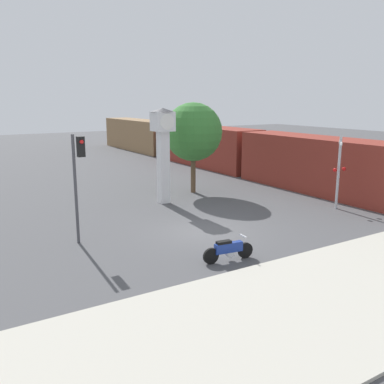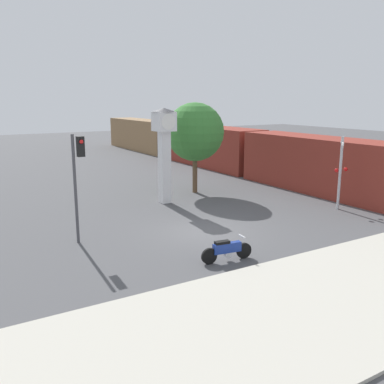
{
  "view_description": "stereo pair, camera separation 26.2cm",
  "coord_description": "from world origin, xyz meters",
  "px_view_note": "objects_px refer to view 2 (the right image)",
  "views": [
    {
      "loc": [
        -9.95,
        -14.95,
        5.71
      ],
      "look_at": [
        -0.19,
        0.76,
        1.67
      ],
      "focal_mm": 40.0,
      "sensor_mm": 36.0,
      "label": 1
    },
    {
      "loc": [
        -9.73,
        -15.09,
        5.71
      ],
      "look_at": [
        -0.19,
        0.76,
        1.67
      ],
      "focal_mm": 40.0,
      "sensor_mm": 36.0,
      "label": 2
    }
  ],
  "objects_px": {
    "freight_train": "(207,146)",
    "railroad_crossing_signal": "(340,170)",
    "street_tree": "(195,132)",
    "clock_tower": "(164,141)",
    "motorcycle": "(227,250)",
    "traffic_light": "(78,169)"
  },
  "relations": [
    {
      "from": "clock_tower",
      "to": "freight_train",
      "type": "bearing_deg",
      "value": 47.54
    },
    {
      "from": "clock_tower",
      "to": "railroad_crossing_signal",
      "type": "bearing_deg",
      "value": -40.14
    },
    {
      "from": "freight_train",
      "to": "street_tree",
      "type": "height_order",
      "value": "street_tree"
    },
    {
      "from": "clock_tower",
      "to": "freight_train",
      "type": "height_order",
      "value": "clock_tower"
    },
    {
      "from": "clock_tower",
      "to": "freight_train",
      "type": "xyz_separation_m",
      "value": [
        9.71,
        10.61,
        -1.75
      ]
    },
    {
      "from": "street_tree",
      "to": "traffic_light",
      "type": "bearing_deg",
      "value": -147.39
    },
    {
      "from": "clock_tower",
      "to": "traffic_light",
      "type": "distance_m",
      "value": 7.42
    },
    {
      "from": "freight_train",
      "to": "motorcycle",
      "type": "bearing_deg",
      "value": -121.24
    },
    {
      "from": "clock_tower",
      "to": "motorcycle",
      "type": "bearing_deg",
      "value": -103.83
    },
    {
      "from": "motorcycle",
      "to": "clock_tower",
      "type": "relative_size",
      "value": 0.38
    },
    {
      "from": "freight_train",
      "to": "railroad_crossing_signal",
      "type": "xyz_separation_m",
      "value": [
        -2.55,
        -16.64,
        0.39
      ]
    },
    {
      "from": "clock_tower",
      "to": "street_tree",
      "type": "distance_m",
      "value": 3.19
    },
    {
      "from": "clock_tower",
      "to": "street_tree",
      "type": "relative_size",
      "value": 0.95
    },
    {
      "from": "freight_train",
      "to": "railroad_crossing_signal",
      "type": "distance_m",
      "value": 16.84
    },
    {
      "from": "railroad_crossing_signal",
      "to": "street_tree",
      "type": "height_order",
      "value": "street_tree"
    },
    {
      "from": "freight_train",
      "to": "railroad_crossing_signal",
      "type": "bearing_deg",
      "value": -98.69
    },
    {
      "from": "motorcycle",
      "to": "traffic_light",
      "type": "bearing_deg",
      "value": 135.79
    },
    {
      "from": "freight_train",
      "to": "railroad_crossing_signal",
      "type": "relative_size",
      "value": 10.43
    },
    {
      "from": "freight_train",
      "to": "street_tree",
      "type": "relative_size",
      "value": 7.24
    },
    {
      "from": "traffic_light",
      "to": "street_tree",
      "type": "bearing_deg",
      "value": 32.61
    },
    {
      "from": "railroad_crossing_signal",
      "to": "motorcycle",
      "type": "bearing_deg",
      "value": -162.08
    },
    {
      "from": "motorcycle",
      "to": "railroad_crossing_signal",
      "type": "height_order",
      "value": "railroad_crossing_signal"
    }
  ]
}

